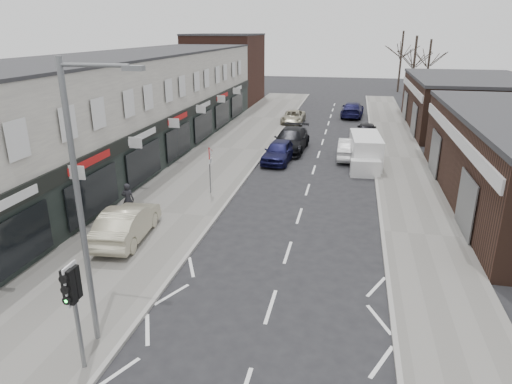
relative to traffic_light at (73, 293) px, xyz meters
The scene contains 21 objects.
ground 5.41m from the traffic_light, 24.61° to the left, with size 160.00×160.00×0.00m, color black.
pavement_left 24.24m from the traffic_light, 95.59° to the left, with size 5.50×64.00×0.12m, color slate.
pavement_right 26.18m from the traffic_light, 67.09° to the left, with size 3.50×64.00×0.12m, color slate.
shop_terrace_left 23.39m from the traffic_light, 112.93° to the left, with size 8.00×41.00×7.10m, color beige.
brick_block_far 47.91m from the traffic_light, 100.95° to the left, with size 8.00×10.00×8.00m, color #41231C.
right_unit_far 39.78m from the traffic_light, 64.86° to the left, with size 10.00×16.00×4.50m, color #362118.
tree_far_a 51.84m from the traffic_light, 75.00° to the left, with size 3.60×3.60×8.00m, color #382D26, non-canonical shape.
tree_far_b 58.28m from the traffic_light, 74.15° to the left, with size 3.60×3.60×7.50m, color #382D26, non-canonical shape.
tree_far_c 63.39m from the traffic_light, 78.25° to the left, with size 3.60×3.60×8.50m, color #382D26, non-canonical shape.
traffic_light is the anchor object (origin of this frame).
street_lamp 2.52m from the traffic_light, 95.88° to the left, with size 2.23×0.22×8.00m.
warning_sign 14.04m from the traffic_light, 93.10° to the left, with size 0.12×0.80×2.70m.
white_van 22.99m from the traffic_light, 70.55° to the left, with size 2.21×5.43×2.06m.
sedan_on_pavement 8.20m from the traffic_light, 108.37° to the left, with size 1.58×4.53×1.49m, color #AEA78B.
pedestrian 10.82m from the traffic_light, 110.26° to the left, with size 0.60×0.40×1.65m, color black.
parked_car_left_a 21.57m from the traffic_light, 85.08° to the left, with size 1.78×4.43×1.51m, color #12133A.
parked_car_left_b 24.83m from the traffic_light, 84.91° to the left, with size 2.32×5.70×1.65m, color black.
parked_car_left_c 35.36m from the traffic_light, 88.38° to the left, with size 2.05×4.44×1.23m, color #9D967D.
parked_car_right_a 24.32m from the traffic_light, 74.21° to the left, with size 1.55×4.46×1.47m, color silver.
parked_car_right_b 31.35m from the traffic_light, 75.38° to the left, with size 1.60×3.97×1.35m, color black.
parked_car_right_c 40.64m from the traffic_light, 80.65° to the left, with size 2.15×5.29×1.54m, color #13123A.
Camera 1 is at (2.21, -10.83, 8.72)m, focal length 32.00 mm.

